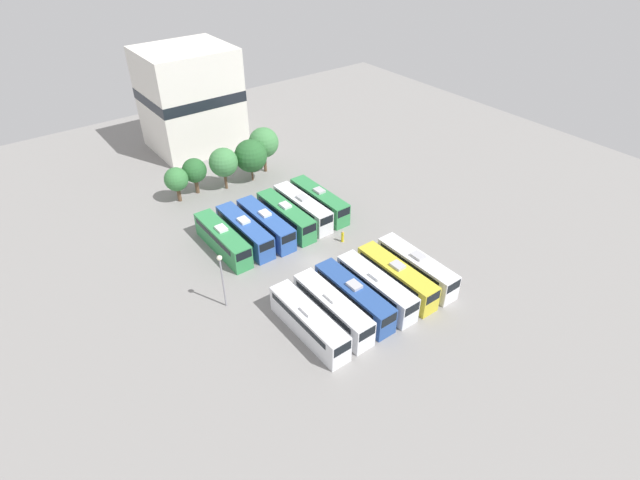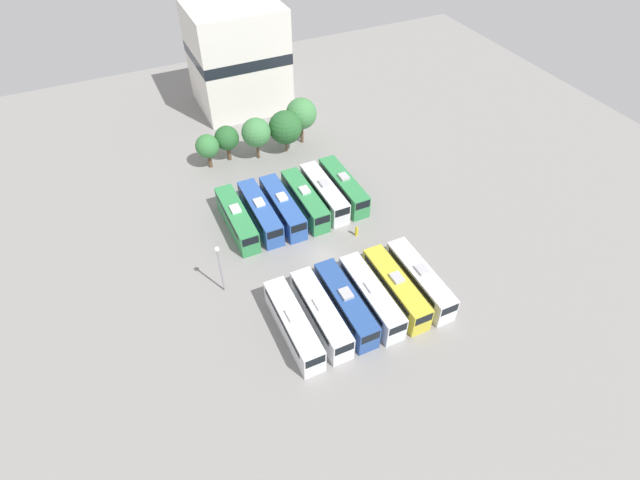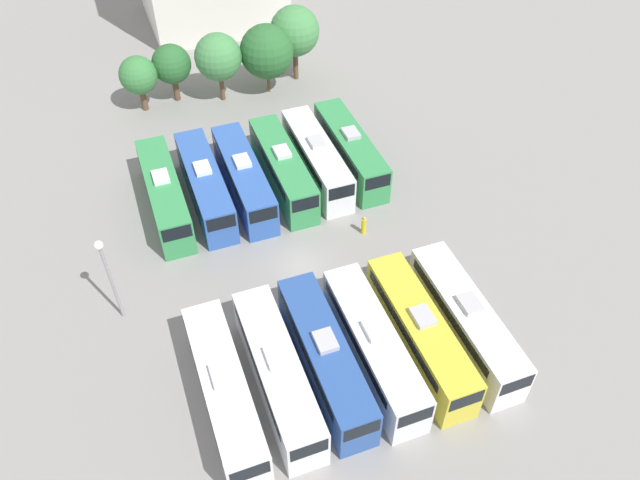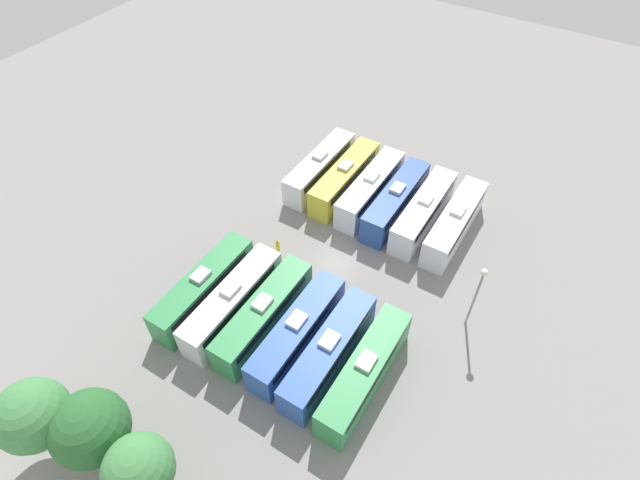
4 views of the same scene
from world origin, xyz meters
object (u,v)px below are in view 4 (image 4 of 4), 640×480
(bus_6, at_px, (365,372))
(tree_2, at_px, (139,469))
(bus_0, at_px, (455,223))
(bus_10, at_px, (233,301))
(bus_1, at_px, (423,211))
(tree_4, at_px, (32,415))
(bus_11, at_px, (204,287))
(bus_9, at_px, (264,314))
(bus_7, at_px, (329,352))
(bus_3, at_px, (370,188))
(worker_person, at_px, (278,246))
(bus_8, at_px, (297,332))
(tree_3, at_px, (90,428))
(light_pole, at_px, (479,288))
(bus_5, at_px, (320,167))
(bus_4, at_px, (345,178))
(bus_2, at_px, (396,200))

(bus_6, xyz_separation_m, tree_2, (8.20, 14.48, 2.74))
(bus_0, height_order, bus_10, same)
(bus_1, relative_size, tree_4, 1.48)
(bus_11, bearing_deg, bus_9, -175.82)
(bus_1, bearing_deg, bus_10, 63.54)
(bus_7, distance_m, bus_10, 9.53)
(bus_1, xyz_separation_m, bus_3, (6.16, -0.23, 0.00))
(bus_11, height_order, worker_person, bus_11)
(bus_3, relative_size, bus_8, 1.00)
(bus_0, xyz_separation_m, bus_1, (3.28, 0.10, 0.00))
(bus_9, distance_m, worker_person, 8.71)
(tree_3, bearing_deg, bus_6, -132.08)
(bus_0, xyz_separation_m, bus_6, (-0.09, 18.92, 0.00))
(bus_7, xyz_separation_m, tree_2, (4.95, 14.55, 2.74))
(bus_1, distance_m, bus_6, 19.12)
(light_pole, bearing_deg, bus_5, -24.72)
(bus_4, relative_size, bus_6, 1.00)
(bus_0, height_order, tree_4, tree_4)
(bus_4, xyz_separation_m, bus_11, (3.19, 19.36, 0.00))
(worker_person, relative_size, tree_3, 0.24)
(bus_5, xyz_separation_m, bus_8, (-9.53, 18.96, 0.00))
(bus_6, height_order, tree_2, tree_2)
(bus_4, distance_m, bus_10, 19.21)
(light_pole, distance_m, tree_2, 27.47)
(bus_2, xyz_separation_m, tree_4, (9.82, 34.51, 3.35))
(bus_3, relative_size, bus_5, 1.00)
(bus_10, bearing_deg, bus_5, -80.77)
(bus_3, xyz_separation_m, tree_4, (6.73, 34.80, 3.35))
(bus_2, relative_size, bus_8, 1.00)
(bus_9, bearing_deg, bus_4, -81.04)
(bus_4, height_order, bus_6, same)
(tree_2, bearing_deg, tree_4, 8.95)
(bus_10, relative_size, light_pole, 1.58)
(bus_6, height_order, bus_9, same)
(bus_5, xyz_separation_m, bus_11, (-0.03, 19.47, 0.00))
(bus_10, xyz_separation_m, tree_2, (-4.58, 14.40, 2.74))
(bus_6, xyz_separation_m, bus_10, (12.78, 0.08, 0.00))
(light_pole, bearing_deg, bus_9, 32.95)
(worker_person, relative_size, tree_4, 0.22)
(bus_5, relative_size, light_pole, 1.58)
(bus_1, height_order, bus_6, same)
(bus_1, bearing_deg, bus_9, 71.17)
(bus_6, xyz_separation_m, tree_3, (12.89, 14.28, 2.55))
(bus_8, distance_m, bus_9, 3.33)
(bus_8, height_order, tree_2, tree_2)
(bus_2, height_order, bus_8, same)
(bus_6, bearing_deg, tree_3, 47.92)
(bus_0, relative_size, bus_1, 1.00)
(bus_9, bearing_deg, bus_6, 178.64)
(bus_5, relative_size, bus_11, 1.00)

